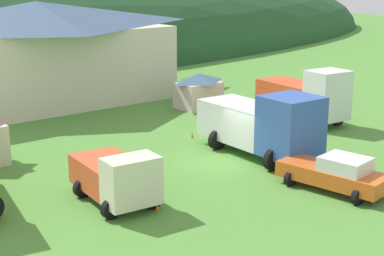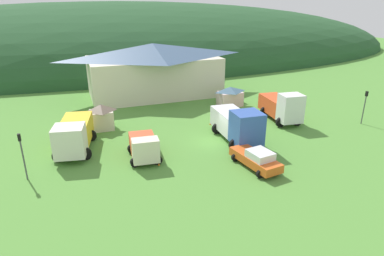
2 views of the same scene
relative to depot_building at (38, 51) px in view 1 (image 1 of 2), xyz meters
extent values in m
plane|color=#518C38|center=(0.90, -19.38, -3.82)|extent=(200.00, 200.00, 0.00)
cube|color=beige|center=(0.00, 0.00, -1.08)|extent=(18.03, 9.90, 5.50)
pyramid|color=#3D5675|center=(0.00, 0.00, 2.64)|extent=(19.47, 10.70, 1.92)
cube|color=beige|center=(7.95, -8.82, -2.90)|extent=(2.96, 2.22, 1.86)
pyramid|color=#42667F|center=(7.95, -8.82, -1.64)|extent=(3.20, 2.40, 0.65)
cube|color=beige|center=(-6.37, -21.85, -2.44)|extent=(2.31, 1.56, 1.97)
cube|color=black|center=(-6.38, -21.91, -2.01)|extent=(1.28, 1.19, 0.63)
cube|color=#DB512D|center=(-6.14, -19.57, -2.78)|extent=(2.50, 3.43, 1.28)
cylinder|color=black|center=(-5.43, -21.94, -3.42)|extent=(0.80, 0.30, 0.80)
cylinder|color=black|center=(-7.31, -21.75, -3.42)|extent=(0.80, 0.30, 0.80)
cylinder|color=black|center=(-5.16, -19.18, -3.42)|extent=(0.80, 0.30, 0.80)
cylinder|color=black|center=(-7.03, -18.99, -3.42)|extent=(0.80, 0.30, 0.80)
cube|color=#3356AD|center=(3.09, -21.79, -1.76)|extent=(2.71, 2.62, 3.02)
cube|color=black|center=(3.09, -21.92, -1.10)|extent=(1.49, 2.06, 0.97)
cube|color=silver|center=(3.29, -18.15, -2.27)|extent=(2.84, 4.94, 2.01)
cylinder|color=black|center=(4.24, -21.85, -3.27)|extent=(1.10, 0.30, 1.10)
cylinder|color=black|center=(1.95, -21.73, -3.27)|extent=(1.10, 0.30, 1.10)
cylinder|color=black|center=(4.47, -17.49, -3.27)|extent=(1.10, 0.30, 1.10)
cylinder|color=black|center=(2.18, -17.37, -3.27)|extent=(1.10, 0.30, 1.10)
cube|color=white|center=(10.52, -18.18, -1.74)|extent=(2.59, 2.21, 3.07)
cube|color=black|center=(10.51, -18.28, -1.07)|extent=(1.45, 1.69, 0.98)
cube|color=#E04C23|center=(10.90, -14.92, -2.35)|extent=(2.90, 4.86, 1.84)
cylinder|color=black|center=(11.55, -18.30, -3.27)|extent=(1.10, 0.30, 1.10)
cylinder|color=black|center=(9.49, -18.06, -3.27)|extent=(1.10, 0.30, 1.10)
cylinder|color=black|center=(12.01, -14.35, -3.27)|extent=(1.10, 0.30, 1.10)
cylinder|color=black|center=(9.95, -14.12, -3.27)|extent=(1.10, 0.30, 1.10)
cube|color=#DE5C20|center=(2.01, -25.28, -3.13)|extent=(2.48, 5.10, 0.70)
cube|color=silver|center=(2.10, -25.86, -2.47)|extent=(1.92, 2.17, 0.62)
cylinder|color=black|center=(3.02, -26.81, -3.48)|extent=(0.68, 0.24, 0.68)
cylinder|color=black|center=(1.47, -27.03, -3.48)|extent=(0.68, 0.24, 0.68)
cylinder|color=black|center=(2.55, -23.52, -3.48)|extent=(0.68, 0.24, 0.68)
cylinder|color=black|center=(1.00, -23.74, -3.48)|extent=(0.68, 0.24, 0.68)
cone|color=orange|center=(-5.39, -22.21, -3.82)|extent=(0.36, 0.36, 0.47)
cone|color=orange|center=(2.58, -14.71, -3.82)|extent=(0.36, 0.36, 0.65)
camera|label=1|loc=(-18.42, -40.47, 5.62)|focal=54.96mm
camera|label=2|loc=(-11.51, -46.47, 9.08)|focal=30.93mm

